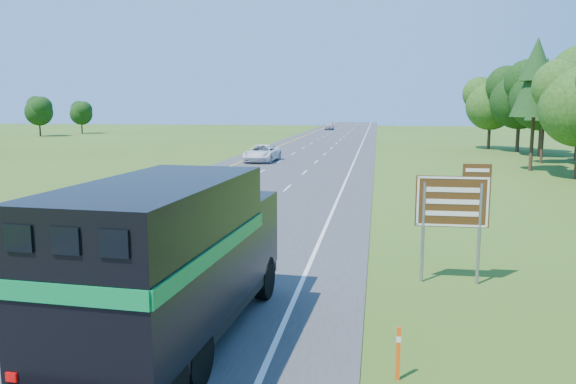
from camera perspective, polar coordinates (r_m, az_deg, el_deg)
name	(u,v)px	position (r m, az deg, el deg)	size (l,w,h in m)	color
road	(302,159)	(58.50, 1.43, 3.39)	(15.00, 260.00, 0.04)	#38383A
lane_markings	(302,159)	(58.50, 1.43, 3.41)	(11.15, 260.00, 0.01)	yellow
horse_truck	(173,258)	(12.95, -11.62, -6.56)	(3.24, 8.97, 3.91)	black
white_suv	(262,153)	(55.42, -2.66, 3.96)	(2.76, 5.98, 1.66)	white
far_car	(329,126)	(129.21, 4.22, 6.71)	(2.01, 5.00, 1.70)	#ACADB3
exit_sign	(453,206)	(17.99, 16.46, -1.40)	(2.23, 0.12, 3.77)	gray
delineator	(398,352)	(11.96, 11.14, -15.64)	(0.09, 0.05, 1.13)	#FF4C0D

